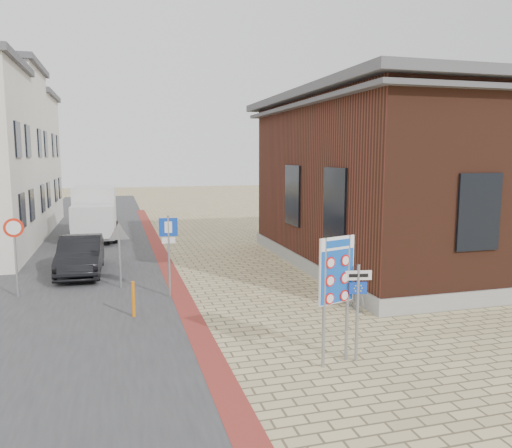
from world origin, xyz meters
TOP-DOWN VIEW (x-y plane):
  - ground at (0.00, 0.00)m, footprint 120.00×120.00m
  - road_strip at (-5.50, 15.00)m, footprint 7.00×60.00m
  - curb_strip at (-2.00, 10.00)m, footprint 0.60×40.00m
  - brick_building at (8.99, 7.00)m, footprint 13.00×13.00m
  - bike_rack at (2.65, 2.20)m, footprint 0.08×1.80m
  - sedan at (-5.20, 8.50)m, footprint 1.59×4.30m
  - box_truck at (-4.95, 16.54)m, footprint 2.30×5.24m
  - border_sign at (0.50, -1.50)m, footprint 0.90×0.34m
  - essen_sign at (1.00, -1.50)m, footprint 0.57×0.15m
  - parking_sign at (-2.34, 4.50)m, footprint 0.57×0.08m
  - yield_sign at (-3.80, 6.00)m, footprint 0.77×0.15m
  - speed_sign at (-6.90, 5.74)m, footprint 0.59×0.07m
  - bollard at (-3.50, 2.80)m, footprint 0.11×0.11m

SIDE VIEW (x-z plane):
  - ground at x=0.00m, z-range 0.00..0.00m
  - road_strip at x=-5.50m, z-range 0.00..0.02m
  - curb_strip at x=-2.00m, z-range 0.00..0.03m
  - bike_rack at x=2.65m, z-range -0.04..0.56m
  - bollard at x=-3.50m, z-range 0.00..1.01m
  - sedan at x=-5.20m, z-range 0.00..1.40m
  - essen_sign at x=1.00m, z-range 0.32..2.44m
  - box_truck at x=-4.95m, z-range 0.04..2.77m
  - yield_sign at x=-3.80m, z-range 0.55..2.73m
  - speed_sign at x=-6.90m, z-range 0.43..2.93m
  - parking_sign at x=-2.34m, z-range 0.47..3.04m
  - border_sign at x=0.50m, z-range 0.60..3.34m
  - brick_building at x=8.99m, z-range 0.09..6.89m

